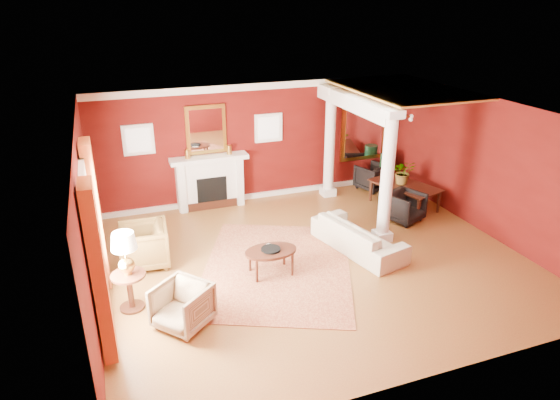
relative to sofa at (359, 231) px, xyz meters
name	(u,v)px	position (x,y,z in m)	size (l,w,h in m)	color
ground	(314,260)	(-1.01, -0.09, -0.41)	(8.00, 8.00, 0.00)	brown
room_shell	(317,163)	(-1.01, -0.09, 1.60)	(8.04, 7.04, 2.92)	#5D110D
fireplace	(210,182)	(-2.31, 3.22, 0.23)	(1.85, 0.42, 1.29)	white
overmantel_mirror	(206,130)	(-2.31, 3.36, 1.49)	(0.95, 0.07, 1.15)	gold
flank_window_left	(138,140)	(-3.86, 3.37, 1.39)	(0.70, 0.07, 0.70)	white
flank_window_right	(269,128)	(-0.76, 3.37, 1.39)	(0.70, 0.07, 0.70)	white
left_window	(96,240)	(-4.91, -0.69, 1.01)	(0.21, 2.55, 2.60)	white
column_front	(387,177)	(0.69, 0.21, 1.01)	(0.36, 0.36, 2.80)	white
column_back	(330,142)	(0.69, 2.91, 1.01)	(0.36, 0.36, 2.80)	white
header_beam	(353,103)	(0.69, 1.81, 2.21)	(0.30, 3.20, 0.32)	white
amber_ceiling	(403,89)	(1.84, 1.66, 2.46)	(2.30, 3.40, 0.04)	gold
dining_mirror	(364,129)	(1.89, 3.36, 1.14)	(1.30, 0.07, 1.70)	gold
chandelier	(401,116)	(1.89, 1.71, 1.83)	(0.60, 0.62, 0.75)	#BB8E3A
crown_trim	(258,86)	(-1.01, 3.37, 2.41)	(8.00, 0.08, 0.16)	white
base_trim	(260,195)	(-1.01, 3.37, -0.35)	(8.00, 0.08, 0.12)	white
rug	(277,268)	(-1.80, -0.13, -0.41)	(2.75, 3.66, 0.01)	maroon
sofa	(359,231)	(0.00, 0.00, 0.00)	(2.12, 0.62, 0.83)	beige
armchair_leopard	(143,244)	(-4.15, 0.86, 0.04)	(0.89, 0.83, 0.91)	black
armchair_stripe	(182,304)	(-3.79, -1.29, -0.02)	(0.76, 0.72, 0.79)	tan
coffee_table	(271,252)	(-1.98, -0.28, 0.03)	(0.98, 0.98, 0.50)	black
coffee_book	(267,243)	(-2.03, -0.22, 0.20)	(0.17, 0.02, 0.23)	black
side_table	(126,259)	(-4.51, -0.54, 0.51)	(0.56, 0.56, 1.40)	black
dining_table	(405,189)	(2.13, 1.60, 0.04)	(1.64, 0.58, 0.91)	black
dining_chair_near	(405,205)	(1.66, 0.89, -0.04)	(0.74, 0.69, 0.76)	black
dining_chair_far	(372,176)	(1.97, 2.91, -0.04)	(0.72, 0.67, 0.74)	black
green_urn	(386,174)	(2.38, 2.91, -0.04)	(0.40, 0.40, 0.95)	#133C21
potted_plant	(404,161)	(2.08, 1.67, 0.73)	(0.54, 0.60, 0.46)	#26591E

